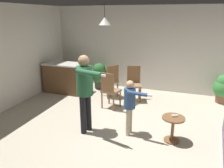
# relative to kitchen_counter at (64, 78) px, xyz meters

# --- Properties ---
(ground) EXTENTS (7.68, 7.68, 0.00)m
(ground) POSITION_rel_kitchen_counter_xyz_m (2.45, -2.01, -0.48)
(ground) COLOR #B2A893
(wall_back) EXTENTS (6.40, 0.10, 2.70)m
(wall_back) POSITION_rel_kitchen_counter_xyz_m (2.45, 1.19, 0.87)
(wall_back) COLOR beige
(wall_back) RESTS_ON ground
(kitchen_counter) EXTENTS (1.26, 0.66, 0.95)m
(kitchen_counter) POSITION_rel_kitchen_counter_xyz_m (0.00, 0.00, 0.00)
(kitchen_counter) COLOR brown
(kitchen_counter) RESTS_ON ground
(side_table_by_couch) EXTENTS (0.44, 0.44, 0.52)m
(side_table_by_couch) POSITION_rel_kitchen_counter_xyz_m (3.56, -1.85, -0.15)
(side_table_by_couch) COLOR brown
(side_table_by_couch) RESTS_ON ground
(person_adult) EXTENTS (0.76, 0.61, 1.66)m
(person_adult) POSITION_rel_kitchen_counter_xyz_m (1.80, -2.08, 0.55)
(person_adult) COLOR black
(person_adult) RESTS_ON ground
(person_child) EXTENTS (0.59, 0.38, 1.18)m
(person_child) POSITION_rel_kitchen_counter_xyz_m (2.69, -1.87, 0.25)
(person_child) COLOR tan
(person_child) RESTS_ON ground
(dining_chair_by_counter) EXTENTS (0.53, 0.53, 1.00)m
(dining_chair_by_counter) POSITION_rel_kitchen_counter_xyz_m (2.29, 0.06, 0.07)
(dining_chair_by_counter) COLOR brown
(dining_chair_by_counter) RESTS_ON ground
(dining_chair_near_wall) EXTENTS (0.50, 0.50, 1.00)m
(dining_chair_near_wall) POSITION_rel_kitchen_counter_xyz_m (1.84, -0.76, 0.07)
(dining_chair_near_wall) COLOR brown
(dining_chair_near_wall) RESTS_ON ground
(dining_chair_centre_back) EXTENTS (0.59, 0.59, 1.00)m
(dining_chair_centre_back) POSITION_rel_kitchen_counter_xyz_m (1.58, 0.07, 0.07)
(dining_chair_centre_back) COLOR brown
(dining_chair_centre_back) RESTS_ON ground
(potted_plant_corner) EXTENTS (0.54, 0.54, 0.82)m
(potted_plant_corner) POSITION_rel_kitchen_counter_xyz_m (4.72, 0.69, -0.02)
(potted_plant_corner) COLOR brown
(potted_plant_corner) RESTS_ON ground
(potted_plant_by_wall) EXTENTS (0.56, 0.56, 0.86)m
(potted_plant_by_wall) POSITION_rel_kitchen_counter_xyz_m (0.93, 0.73, -0.00)
(potted_plant_by_wall) COLOR #4C4742
(potted_plant_by_wall) RESTS_ON ground
(spare_remote_on_table) EXTENTS (0.13, 0.08, 0.04)m
(spare_remote_on_table) POSITION_rel_kitchen_counter_xyz_m (3.58, -1.82, 0.06)
(spare_remote_on_table) COLOR white
(spare_remote_on_table) RESTS_ON side_table_by_couch
(ceiling_light_pendant) EXTENTS (0.32, 0.32, 0.55)m
(ceiling_light_pendant) POSITION_rel_kitchen_counter_xyz_m (1.55, -0.32, 1.77)
(ceiling_light_pendant) COLOR silver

